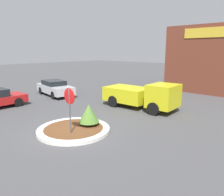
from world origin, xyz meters
name	(u,v)px	position (x,y,z in m)	size (l,w,h in m)	color
ground_plane	(74,131)	(0.00, 0.00, 0.00)	(120.00, 120.00, 0.00)	#474749
traffic_island	(74,130)	(0.00, 0.00, 0.09)	(3.82, 3.82, 0.18)	silver
stop_sign	(70,103)	(0.44, -0.52, 1.74)	(0.80, 0.07, 2.47)	#4C4C51
island_shrub	(89,113)	(0.24, 0.88, 0.84)	(1.13, 1.13, 1.15)	brown
utility_truck	(142,95)	(-0.05, 6.32, 1.00)	(5.62, 2.44, 1.95)	gold
parked_sedan_silver	(55,88)	(-8.92, 4.73, 0.74)	(4.92, 2.55, 1.42)	#B7B7BC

